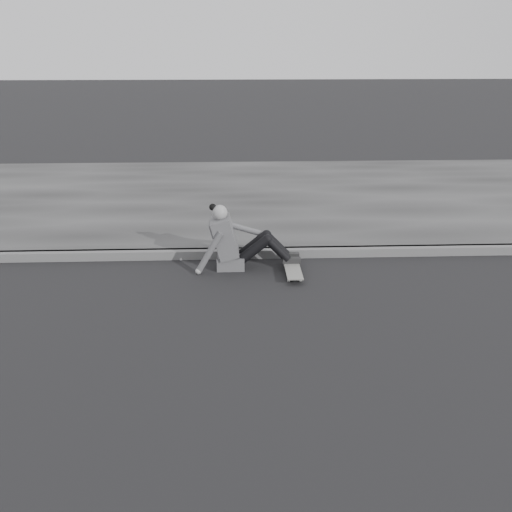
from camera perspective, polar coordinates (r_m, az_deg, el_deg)
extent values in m
plane|color=black|center=(6.15, 22.35, -8.42)|extent=(80.00, 80.00, 0.00)
cube|color=#555555|center=(8.31, 15.41, 0.51)|extent=(24.00, 0.16, 0.12)
cube|color=#333333|center=(11.09, 10.90, 5.95)|extent=(24.00, 6.00, 0.12)
cylinder|color=#A6A6A1|center=(7.15, 3.28, -2.38)|extent=(0.03, 0.05, 0.05)
cylinder|color=#A6A6A1|center=(7.17, 4.47, -2.36)|extent=(0.03, 0.05, 0.05)
cylinder|color=#A6A6A1|center=(7.63, 2.91, -0.84)|extent=(0.03, 0.05, 0.05)
cylinder|color=#A6A6A1|center=(7.64, 4.03, -0.82)|extent=(0.03, 0.05, 0.05)
cube|color=#2D2D2F|center=(7.15, 3.88, -2.16)|extent=(0.16, 0.04, 0.03)
cube|color=#2D2D2F|center=(7.63, 3.48, -0.63)|extent=(0.16, 0.04, 0.03)
cube|color=slate|center=(7.38, 3.68, -1.19)|extent=(0.20, 0.78, 0.02)
cube|color=#4C4C4F|center=(7.57, -2.55, -0.51)|extent=(0.36, 0.34, 0.18)
cube|color=#4C4C4F|center=(7.45, -3.13, 1.92)|extent=(0.37, 0.40, 0.57)
cube|color=#4C4C4F|center=(7.42, -4.15, 2.78)|extent=(0.14, 0.30, 0.20)
cylinder|color=gray|center=(7.38, -3.55, 3.68)|extent=(0.09, 0.09, 0.08)
sphere|color=gray|center=(7.35, -3.65, 4.35)|extent=(0.20, 0.20, 0.20)
sphere|color=black|center=(7.35, -4.36, 4.90)|extent=(0.09, 0.09, 0.09)
cylinder|color=black|center=(7.42, -0.14, 0.68)|extent=(0.43, 0.13, 0.39)
cylinder|color=black|center=(7.59, -0.19, 1.15)|extent=(0.43, 0.13, 0.39)
cylinder|color=black|center=(7.44, 2.17, 0.67)|extent=(0.35, 0.11, 0.36)
cylinder|color=black|center=(7.61, 2.07, 1.14)|extent=(0.35, 0.11, 0.36)
sphere|color=black|center=(7.38, 1.14, 1.68)|extent=(0.13, 0.13, 0.13)
sphere|color=black|center=(7.55, 1.06, 2.13)|extent=(0.13, 0.13, 0.13)
cube|color=black|center=(7.51, 3.56, -0.43)|extent=(0.24, 0.08, 0.07)
cube|color=black|center=(7.68, 3.43, 0.06)|extent=(0.24, 0.08, 0.07)
cylinder|color=#4C4C4F|center=(7.31, -4.69, 0.32)|extent=(0.38, 0.08, 0.58)
sphere|color=gray|center=(7.40, -5.80, -1.53)|extent=(0.08, 0.08, 0.08)
cylinder|color=#4C4C4F|center=(7.58, -1.31, 2.77)|extent=(0.48, 0.08, 0.21)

